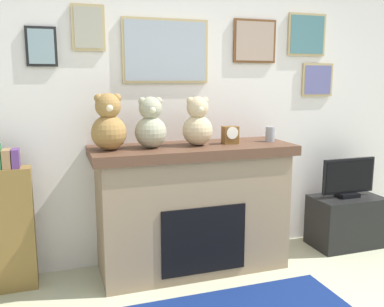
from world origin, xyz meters
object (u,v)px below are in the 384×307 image
at_px(television, 348,179).
at_px(candle_jar, 270,134).
at_px(mantel_clock, 230,135).
at_px(tv_stand, 345,221).
at_px(teddy_bear_tan, 109,125).
at_px(teddy_bear_brown, 151,125).
at_px(teddy_bear_grey, 198,124).
at_px(bookshelf, 1,224).
at_px(fireplace, 193,207).

xyz_separation_m(television, candle_jar, (-0.86, -0.00, 0.46)).
bearing_deg(mantel_clock, tv_stand, 0.29).
xyz_separation_m(teddy_bear_tan, teddy_bear_brown, (0.33, 0.00, -0.01)).
bearing_deg(candle_jar, teddy_bear_brown, -179.97).
bearing_deg(candle_jar, tv_stand, 0.31).
distance_m(television, candle_jar, 0.98).
bearing_deg(television, mantel_clock, -179.77).
bearing_deg(tv_stand, teddy_bear_tan, -179.87).
distance_m(television, teddy_bear_grey, 1.63).
xyz_separation_m(teddy_bear_brown, teddy_bear_grey, (0.39, 0.00, -0.00)).
bearing_deg(teddy_bear_brown, mantel_clock, -0.10).
bearing_deg(tv_stand, teddy_bear_brown, -179.85).
height_order(television, candle_jar, candle_jar).
relative_size(television, mantel_clock, 3.80).
height_order(candle_jar, teddy_bear_grey, teddy_bear_grey).
height_order(bookshelf, television, bookshelf).
bearing_deg(fireplace, candle_jar, -1.44).
distance_m(television, teddy_bear_brown, 2.00).
height_order(teddy_bear_tan, teddy_bear_brown, teddy_bear_tan).
distance_m(fireplace, mantel_clock, 0.69).
bearing_deg(fireplace, bookshelf, 176.67).
height_order(fireplace, tv_stand, fireplace).
relative_size(tv_stand, teddy_bear_tan, 1.52).
relative_size(bookshelf, mantel_clock, 7.79).
distance_m(bookshelf, teddy_bear_tan, 1.10).
bearing_deg(tv_stand, teddy_bear_grey, -179.81).
bearing_deg(tv_stand, television, -90.00).
bearing_deg(teddy_bear_tan, tv_stand, 0.13).
distance_m(candle_jar, teddy_bear_grey, 0.68).
distance_m(bookshelf, teddy_bear_grey, 1.70).
bearing_deg(television, teddy_bear_tan, -179.90).
bearing_deg(television, fireplace, 179.47).
distance_m(fireplace, bookshelf, 1.50).
distance_m(tv_stand, television, 0.42).
bearing_deg(bookshelf, fireplace, -3.33).
distance_m(bookshelf, tv_stand, 3.07).
xyz_separation_m(fireplace, mantel_clock, (0.33, -0.02, 0.60)).
bearing_deg(teddy_bear_grey, bookshelf, 176.07).
height_order(bookshelf, teddy_bear_grey, teddy_bear_grey).
height_order(candle_jar, mantel_clock, mantel_clock).
height_order(candle_jar, teddy_bear_brown, teddy_bear_brown).
relative_size(tv_stand, candle_jar, 5.13).
xyz_separation_m(television, teddy_bear_tan, (-2.24, -0.00, 0.60)).
distance_m(teddy_bear_tan, teddy_bear_brown, 0.33).
bearing_deg(candle_jar, television, 0.21).
bearing_deg(tv_stand, candle_jar, -179.69).
bearing_deg(mantel_clock, television, 0.23).
xyz_separation_m(tv_stand, teddy_bear_tan, (-2.24, -0.01, 1.02)).
xyz_separation_m(bookshelf, teddy_bear_tan, (0.82, -0.11, 0.74)).
relative_size(bookshelf, teddy_bear_tan, 2.64).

